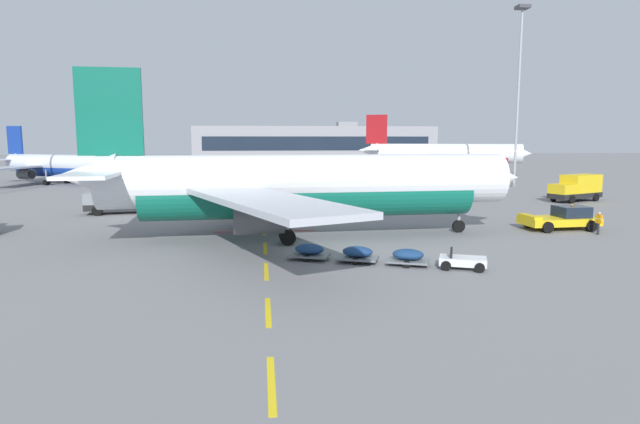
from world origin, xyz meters
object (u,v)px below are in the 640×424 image
(pushback_tug, at_px, (562,218))
(airliner_mid_left, at_px, (61,165))
(ground_crew_worker, at_px, (599,221))
(airliner_foreground, at_px, (302,185))
(baggage_train, at_px, (383,255))
(ground_power_truck, at_px, (124,197))
(apron_light_mast_far, at_px, (519,77))
(airliner_far_center, at_px, (441,155))
(catering_truck, at_px, (577,187))

(pushback_tug, height_order, airliner_mid_left, airliner_mid_left)
(airliner_mid_left, bearing_deg, ground_crew_worker, -42.17)
(airliner_foreground, distance_m, baggage_train, 10.64)
(airliner_foreground, height_order, ground_power_truck, airliner_foreground)
(ground_crew_worker, xyz_separation_m, apron_light_mast_far, (12.90, 40.17, 15.55))
(airliner_far_center, relative_size, ground_crew_worker, 19.50)
(catering_truck, height_order, apron_light_mast_far, apron_light_mast_far)
(airliner_foreground, xyz_separation_m, baggage_train, (4.06, -9.22, -3.42))
(catering_truck, distance_m, apron_light_mast_far, 24.34)
(ground_crew_worker, bearing_deg, pushback_tug, 120.40)
(airliner_mid_left, height_order, catering_truck, airliner_mid_left)
(baggage_train, bearing_deg, apron_light_mast_far, 56.51)
(baggage_train, bearing_deg, airliner_mid_left, 123.02)
(pushback_tug, bearing_deg, baggage_train, -149.04)
(airliner_far_center, distance_m, apron_light_mast_far, 32.71)
(airliner_far_center, bearing_deg, ground_power_truck, -133.45)
(airliner_foreground, bearing_deg, pushback_tug, 3.14)
(ground_crew_worker, bearing_deg, airliner_foreground, 176.48)
(catering_truck, height_order, baggage_train, catering_truck)
(pushback_tug, distance_m, ground_power_truck, 40.38)
(airliner_mid_left, bearing_deg, ground_power_truck, -62.75)
(pushback_tug, height_order, ground_crew_worker, pushback_tug)
(pushback_tug, distance_m, baggage_train, 20.21)
(airliner_foreground, distance_m, airliner_mid_left, 62.22)
(airliner_far_center, relative_size, baggage_train, 3.05)
(ground_power_truck, relative_size, ground_crew_worker, 4.12)
(pushback_tug, height_order, baggage_train, pushback_tug)
(airliner_far_center, distance_m, ground_crew_worker, 71.39)
(airliner_far_center, distance_m, catering_truck, 49.41)
(airliner_mid_left, relative_size, catering_truck, 3.46)
(airliner_mid_left, relative_size, airliner_far_center, 0.74)
(airliner_mid_left, distance_m, airliner_far_center, 72.05)
(airliner_mid_left, xyz_separation_m, ground_crew_worker, (58.15, -52.67, -2.05))
(pushback_tug, bearing_deg, apron_light_mast_far, 69.02)
(airliner_foreground, distance_m, ground_power_truck, 22.43)
(airliner_mid_left, height_order, ground_power_truck, airliner_mid_left)
(airliner_foreground, height_order, apron_light_mast_far, apron_light_mast_far)
(airliner_mid_left, bearing_deg, baggage_train, -56.98)
(airliner_mid_left, relative_size, baggage_train, 2.25)
(apron_light_mast_far, bearing_deg, airliner_far_center, 92.32)
(apron_light_mast_far, bearing_deg, airliner_mid_left, 170.03)
(ground_crew_worker, relative_size, apron_light_mast_far, 0.07)
(catering_truck, relative_size, baggage_train, 0.65)
(airliner_far_center, xyz_separation_m, baggage_train, (-30.53, -78.18, -3.49))
(airliner_mid_left, distance_m, baggage_train, 72.18)
(catering_truck, relative_size, ground_crew_worker, 4.16)
(airliner_foreground, relative_size, ground_crew_worker, 19.62)
(airliner_far_center, bearing_deg, catering_truck, -90.55)
(airliner_foreground, relative_size, catering_truck, 4.71)
(pushback_tug, relative_size, airliner_mid_left, 0.24)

